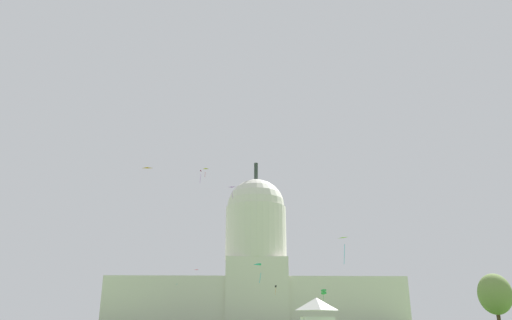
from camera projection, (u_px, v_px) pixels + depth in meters
name	position (u px, v px, depth m)	size (l,w,h in m)	color
capitol_building	(256.00, 274.00, 207.58)	(126.46, 27.50, 73.37)	silver
event_tent	(317.00, 315.00, 93.71)	(6.31, 6.90, 6.64)	white
tree_east_far	(495.00, 294.00, 93.64)	(9.04, 9.25, 11.25)	#42301E
kite_orange_mid	(147.00, 169.00, 87.23)	(1.58, 0.70, 0.11)	orange
kite_black_low	(276.00, 288.00, 175.82)	(0.73, 0.71, 3.45)	black
kite_turquoise_low	(261.00, 268.00, 77.79)	(1.59, 1.95, 2.58)	teal
kite_violet_high	(232.00, 189.00, 137.61)	(1.89, 1.21, 3.13)	purple
kite_gold_high	(206.00, 170.00, 128.42)	(1.25, 0.92, 2.05)	gold
kite_red_mid	(196.00, 271.00, 170.66)	(1.80, 1.33, 0.29)	red
kite_green_low	(324.00, 292.00, 132.16)	(1.52, 1.54, 3.19)	green
kite_lime_low	(345.00, 242.00, 78.74)	(1.55, 1.53, 4.27)	#8CD133
kite_cyan_low	(175.00, 285.00, 165.76)	(1.02, 1.56, 0.23)	#33BCDB
kite_magenta_high	(200.00, 173.00, 166.03)	(0.77, 1.80, 4.26)	#D1339E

